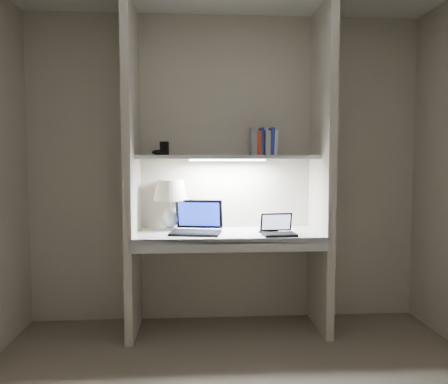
{
  "coord_description": "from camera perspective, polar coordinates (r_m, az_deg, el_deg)",
  "views": [
    {
      "loc": [
        -0.24,
        -2.11,
        1.32
      ],
      "look_at": [
        -0.04,
        1.05,
        1.1
      ],
      "focal_mm": 35.0,
      "sensor_mm": 36.0,
      "label": 1
    }
  ],
  "objects": [
    {
      "name": "shelf_box",
      "position": [
        3.51,
        -7.8,
        5.65
      ],
      "size": [
        0.07,
        0.06,
        0.11
      ],
      "primitive_type": "cube",
      "rotation": [
        0.0,
        0.0,
        -0.17
      ],
      "color": "black",
      "rests_on": "shelf"
    },
    {
      "name": "table_lamp",
      "position": [
        3.51,
        -7.03,
        -0.53
      ],
      "size": [
        0.27,
        0.27,
        0.4
      ],
      "color": "white",
      "rests_on": "desk"
    },
    {
      "name": "alcove_panel_left",
      "position": [
        3.37,
        -11.95,
        2.78
      ],
      "size": [
        0.06,
        0.55,
        2.5
      ],
      "primitive_type": "cube",
      "color": "beige",
      "rests_on": "floor"
    },
    {
      "name": "shelf_gadget",
      "position": [
        3.52,
        -8.59,
        5.13
      ],
      "size": [
        0.12,
        0.1,
        0.04
      ],
      "primitive_type": "ellipsoid",
      "rotation": [
        0.0,
        0.0,
        -0.21
      ],
      "color": "black",
      "rests_on": "shelf"
    },
    {
      "name": "laptop_main",
      "position": [
        3.36,
        -3.55,
        -4.39
      ],
      "size": [
        0.42,
        0.38,
        0.25
      ],
      "rotation": [
        0.0,
        0.0,
        -0.18
      ],
      "color": "black",
      "rests_on": "desk"
    },
    {
      "name": "speaker",
      "position": [
        3.6,
        5.43,
        -3.75
      ],
      "size": [
        0.09,
        0.07,
        0.12
      ],
      "primitive_type": "cube",
      "rotation": [
        0.0,
        0.0,
        0.1
      ],
      "color": "silver",
      "rests_on": "desk"
    },
    {
      "name": "desk_apron",
      "position": [
        3.14,
        0.9,
        -6.96
      ],
      "size": [
        1.46,
        0.03,
        0.1
      ],
      "primitive_type": "cube",
      "color": "silver",
      "rests_on": "desk"
    },
    {
      "name": "cable_coil",
      "position": [
        3.42,
        5.64,
        -5.11
      ],
      "size": [
        0.13,
        0.13,
        0.01
      ],
      "primitive_type": "torus",
      "rotation": [
        0.0,
        0.0,
        -0.25
      ],
      "color": "black",
      "rests_on": "desk"
    },
    {
      "name": "alcove_panel_right",
      "position": [
        3.47,
        12.68,
        2.81
      ],
      "size": [
        0.06,
        0.55,
        2.5
      ],
      "primitive_type": "cube",
      "color": "beige",
      "rests_on": "floor"
    },
    {
      "name": "mouse",
      "position": [
        3.4,
        6.34,
        -4.94
      ],
      "size": [
        0.11,
        0.08,
        0.04
      ],
      "primitive_type": "ellipsoid",
      "rotation": [
        0.0,
        0.0,
        0.08
      ],
      "color": "black",
      "rests_on": "desk"
    },
    {
      "name": "shelf",
      "position": [
        3.43,
        0.44,
        4.57
      ],
      "size": [
        1.4,
        0.36,
        0.03
      ],
      "primitive_type": "cube",
      "color": "silver",
      "rests_on": "back_wall"
    },
    {
      "name": "laptop_netbook",
      "position": [
        3.29,
        7.08,
        -4.92
      ],
      "size": [
        0.25,
        0.22,
        0.16
      ],
      "rotation": [
        0.0,
        0.0,
        0.05
      ],
      "color": "black",
      "rests_on": "desk"
    },
    {
      "name": "sticky_note",
      "position": [
        3.5,
        -10.13,
        -5.03
      ],
      "size": [
        0.07,
        0.07,
        0.0
      ],
      "primitive_type": "cube",
      "rotation": [
        0.0,
        0.0,
        0.04
      ],
      "color": "yellow",
      "rests_on": "desk"
    },
    {
      "name": "back_wall",
      "position": [
        3.61,
        0.24,
        2.96
      ],
      "size": [
        3.2,
        0.01,
        2.5
      ],
      "primitive_type": "cube",
      "color": "beige",
      "rests_on": "floor"
    },
    {
      "name": "book_row",
      "position": [
        3.53,
        5.17,
        6.46
      ],
      "size": [
        0.21,
        0.15,
        0.22
      ],
      "color": "white",
      "rests_on": "shelf"
    },
    {
      "name": "strip_light",
      "position": [
        3.43,
        0.44,
        4.2
      ],
      "size": [
        0.6,
        0.04,
        0.02
      ],
      "primitive_type": "cube",
      "color": "white",
      "rests_on": "shelf"
    },
    {
      "name": "desk",
      "position": [
        3.39,
        0.55,
        -5.62
      ],
      "size": [
        1.4,
        0.55,
        0.04
      ],
      "primitive_type": "cube",
      "color": "white",
      "rests_on": "alcove_panel_left"
    }
  ]
}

